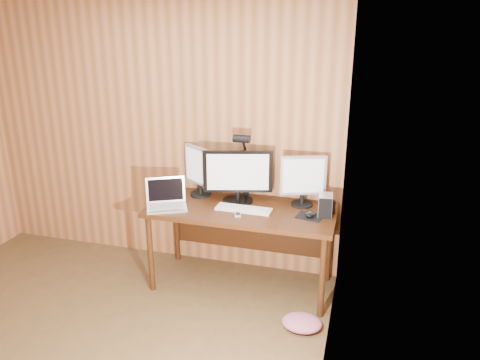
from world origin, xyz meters
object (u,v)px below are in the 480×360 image
at_px(phone, 238,214).
at_px(speaker, 332,207).
at_px(keyboard, 244,209).
at_px(monitor_left, 200,170).
at_px(monitor_right, 303,179).
at_px(desk_lamp, 244,156).
at_px(desk, 244,218).
at_px(hard_drive, 325,205).
at_px(monitor_center, 238,176).
at_px(laptop, 166,200).
at_px(mouse, 310,214).

distance_m(phone, speaker, 0.79).
bearing_deg(keyboard, monitor_left, 154.82).
distance_m(keyboard, speaker, 0.74).
relative_size(keyboard, speaker, 4.21).
bearing_deg(monitor_right, phone, -161.78).
distance_m(monitor_left, desk_lamp, 0.43).
xyz_separation_m(desk, hard_drive, (0.70, -0.04, 0.21)).
bearing_deg(keyboard, phone, -97.58).
xyz_separation_m(monitor_center, desk_lamp, (0.02, 0.10, 0.15)).
relative_size(desk, keyboard, 3.35).
bearing_deg(hard_drive, monitor_right, 138.48).
xyz_separation_m(monitor_left, laptop, (-0.19, -0.33, -0.18)).
height_order(monitor_center, desk_lamp, desk_lamp).
bearing_deg(hard_drive, monitor_left, 167.63).
height_order(monitor_right, mouse, monitor_right).
distance_m(monitor_center, keyboard, 0.30).
distance_m(monitor_left, speaker, 1.22).
xyz_separation_m(laptop, speaker, (1.39, 0.23, -0.00)).
bearing_deg(desk_lamp, mouse, -25.88).
distance_m(monitor_center, hard_drive, 0.79).
xyz_separation_m(phone, desk_lamp, (-0.06, 0.39, 0.39)).
xyz_separation_m(monitor_left, hard_drive, (1.15, -0.16, -0.15)).
bearing_deg(keyboard, monitor_right, 29.22).
xyz_separation_m(laptop, desk_lamp, (0.59, 0.37, 0.34)).
xyz_separation_m(desk, monitor_center, (-0.07, 0.05, 0.37)).
xyz_separation_m(desk, monitor_right, (0.49, 0.12, 0.36)).
relative_size(monitor_right, phone, 4.26).
xyz_separation_m(keyboard, speaker, (0.73, 0.13, 0.05)).
bearing_deg(phone, monitor_right, 19.18).
distance_m(monitor_right, laptop, 1.18).
bearing_deg(desk_lamp, keyboard, -78.48).
height_order(laptop, phone, laptop).
bearing_deg(monitor_center, phone, -89.47).
relative_size(keyboard, hard_drive, 2.69).
height_order(monitor_center, speaker, monitor_center).
bearing_deg(phone, monitor_center, 88.19).
height_order(desk, keyboard, keyboard).
relative_size(desk, speaker, 14.11).
relative_size(laptop, mouse, 3.48).
bearing_deg(mouse, keyboard, -152.79).
relative_size(monitor_left, phone, 4.31).
height_order(keyboard, hard_drive, hard_drive).
height_order(mouse, desk_lamp, desk_lamp).
xyz_separation_m(monitor_left, monitor_right, (0.93, 0.00, -0.00)).
relative_size(monitor_right, laptop, 1.07).
bearing_deg(speaker, mouse, -145.33).
bearing_deg(monitor_left, monitor_right, 33.05).
bearing_deg(speaker, desk, -178.79).
bearing_deg(hard_drive, keyboard, -177.80).
relative_size(mouse, phone, 1.14).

